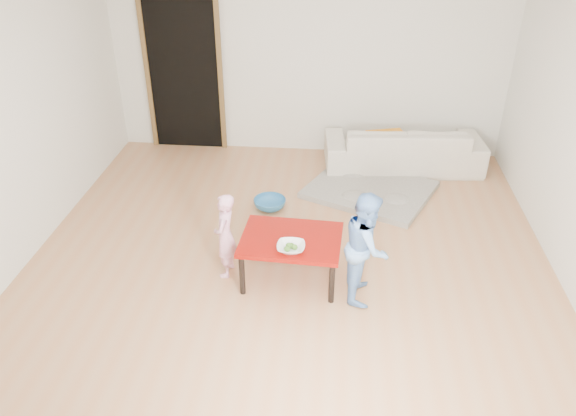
# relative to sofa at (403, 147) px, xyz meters

# --- Properties ---
(floor) EXTENTS (5.00, 5.00, 0.01)m
(floor) POSITION_rel_sofa_xyz_m (-1.24, -2.05, -0.28)
(floor) COLOR #BB7E50
(floor) RESTS_ON ground
(back_wall) EXTENTS (5.00, 0.02, 2.60)m
(back_wall) POSITION_rel_sofa_xyz_m (-1.24, 0.45, 1.02)
(back_wall) COLOR silver
(back_wall) RESTS_ON floor
(left_wall) EXTENTS (0.02, 5.00, 2.60)m
(left_wall) POSITION_rel_sofa_xyz_m (-3.74, -2.05, 1.02)
(left_wall) COLOR silver
(left_wall) RESTS_ON floor
(doorway) EXTENTS (1.02, 0.08, 2.11)m
(doorway) POSITION_rel_sofa_xyz_m (-2.84, 0.43, 0.74)
(doorway) COLOR brown
(doorway) RESTS_ON back_wall
(sofa) EXTENTS (1.99, 0.92, 0.56)m
(sofa) POSITION_rel_sofa_xyz_m (0.00, 0.00, 0.00)
(sofa) COLOR beige
(sofa) RESTS_ON floor
(cushion) EXTENTS (0.54, 0.51, 0.12)m
(cushion) POSITION_rel_sofa_xyz_m (-0.22, -0.14, 0.15)
(cushion) COLOR orange
(cushion) RESTS_ON sofa
(red_table) EXTENTS (0.92, 0.71, 0.44)m
(red_table) POSITION_rel_sofa_xyz_m (-1.20, -2.41, -0.06)
(red_table) COLOR maroon
(red_table) RESTS_ON floor
(bowl) EXTENTS (0.24, 0.24, 0.06)m
(bowl) POSITION_rel_sofa_xyz_m (-1.18, -2.61, 0.19)
(bowl) COLOR white
(bowl) RESTS_ON red_table
(broccoli) EXTENTS (0.12, 0.12, 0.06)m
(broccoli) POSITION_rel_sofa_xyz_m (-1.18, -2.61, 0.19)
(broccoli) COLOR #2D5919
(broccoli) RESTS_ON red_table
(child_pink) EXTENTS (0.22, 0.31, 0.82)m
(child_pink) POSITION_rel_sofa_xyz_m (-1.79, -2.39, 0.13)
(child_pink) COLOR pink
(child_pink) RESTS_ON floor
(child_blue) EXTENTS (0.42, 0.52, 1.01)m
(child_blue) POSITION_rel_sofa_xyz_m (-0.54, -2.57, 0.22)
(child_blue) COLOR #6C9FFB
(child_blue) RESTS_ON floor
(basin) EXTENTS (0.36, 0.36, 0.11)m
(basin) POSITION_rel_sofa_xyz_m (-1.54, -1.18, -0.23)
(basin) COLOR teal
(basin) RESTS_ON floor
(blanket) EXTENTS (1.68, 1.57, 0.07)m
(blanket) POSITION_rel_sofa_xyz_m (-0.42, -0.70, -0.25)
(blanket) COLOR #A39D90
(blanket) RESTS_ON floor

